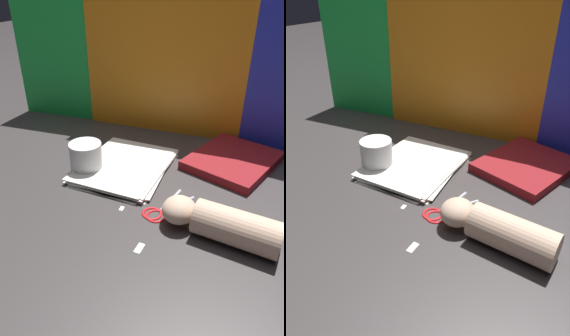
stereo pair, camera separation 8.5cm
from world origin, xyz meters
TOP-DOWN VIEW (x-y plane):
  - ground_plane at (0.00, 0.00)m, footprint 6.00×6.00m
  - backdrop_panel_left at (-0.27, 0.38)m, footprint 0.80×0.08m
  - backdrop_panel_center at (0.01, 0.38)m, footprint 0.76×0.06m
  - backdrop_panel_right at (0.26, 0.38)m, footprint 0.67×0.10m
  - paper_stack at (-0.09, 0.07)m, footprint 0.26×0.32m
  - book_closed at (0.20, 0.22)m, footprint 0.29×0.32m
  - scissors at (0.08, -0.08)m, footprint 0.11×0.16m
  - hand_forearm at (0.23, -0.12)m, footprint 0.27×0.11m
  - paper_scrap_near at (-0.01, -0.11)m, footprint 0.01×0.02m
  - paper_scrap_mid at (0.08, -0.22)m, footprint 0.02×0.03m
  - mug at (-0.18, 0.01)m, footprint 0.09×0.09m

SIDE VIEW (x-z plane):
  - ground_plane at x=0.00m, z-range 0.00..0.00m
  - paper_scrap_near at x=-0.01m, z-range 0.00..0.00m
  - paper_scrap_mid at x=0.08m, z-range 0.00..0.00m
  - scissors at x=0.08m, z-range 0.00..0.01m
  - paper_stack at x=-0.09m, z-range 0.00..0.02m
  - book_closed at x=0.20m, z-range 0.00..0.03m
  - hand_forearm at x=0.23m, z-range 0.00..0.08m
  - mug at x=-0.18m, z-range 0.00..0.09m
  - backdrop_panel_left at x=-0.27m, z-range 0.00..0.46m
  - backdrop_panel_right at x=0.26m, z-range 0.00..0.50m
  - backdrop_panel_center at x=0.01m, z-range 0.00..0.51m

